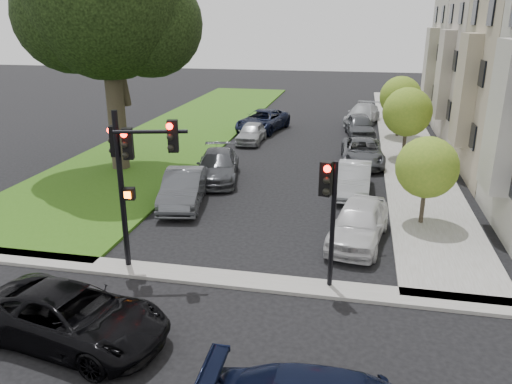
% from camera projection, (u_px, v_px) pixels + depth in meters
% --- Properties ---
extents(ground, '(140.00, 140.00, 0.00)m').
position_uv_depth(ground, '(220.00, 316.00, 14.02)').
color(ground, black).
rests_on(ground, ground).
extents(grass_strip, '(8.00, 44.00, 0.12)m').
position_uv_depth(grass_strip, '(191.00, 128.00, 37.91)').
color(grass_strip, '#2D5713').
rests_on(grass_strip, ground).
extents(sidewalk_right, '(3.50, 44.00, 0.12)m').
position_uv_depth(sidewalk_right, '(405.00, 137.00, 34.91)').
color(sidewalk_right, gray).
rests_on(sidewalk_right, ground).
extents(sidewalk_cross, '(60.00, 1.00, 0.12)m').
position_uv_depth(sidewalk_cross, '(237.00, 280.00, 15.85)').
color(sidewalk_cross, gray).
rests_on(sidewalk_cross, ground).
extents(house_d, '(7.70, 7.55, 15.97)m').
position_uv_depth(house_d, '(486.00, 32.00, 37.57)').
color(house_d, tan).
rests_on(house_d, ground).
extents(small_tree_a, '(2.43, 2.43, 3.64)m').
position_uv_depth(small_tree_a, '(427.00, 167.00, 19.45)').
color(small_tree_a, '#373125').
rests_on(small_tree_a, ground).
extents(small_tree_b, '(2.82, 2.82, 4.23)m').
position_uv_depth(small_tree_b, '(407.00, 112.00, 28.74)').
color(small_tree_b, '#373125').
rests_on(small_tree_b, ground).
extents(small_tree_c, '(2.82, 2.82, 4.24)m').
position_uv_depth(small_tree_c, '(401.00, 97.00, 34.20)').
color(small_tree_c, '#373125').
rests_on(small_tree_c, ground).
extents(traffic_signal_main, '(2.60, 0.77, 5.31)m').
position_uv_depth(traffic_signal_main, '(132.00, 163.00, 15.53)').
color(traffic_signal_main, black).
rests_on(traffic_signal_main, ground).
extents(traffic_signal_secondary, '(0.55, 0.44, 4.09)m').
position_uv_depth(traffic_signal_secondary, '(329.00, 202.00, 14.58)').
color(traffic_signal_secondary, black).
rests_on(traffic_signal_secondary, ground).
extents(car_cross_near, '(5.50, 3.25, 1.43)m').
position_uv_depth(car_cross_near, '(72.00, 316.00, 12.75)').
color(car_cross_near, black).
rests_on(car_cross_near, ground).
extents(car_parked_0, '(2.55, 4.81, 1.56)m').
position_uv_depth(car_parked_0, '(359.00, 223.00, 18.44)').
color(car_parked_0, silver).
rests_on(car_parked_0, ground).
extents(car_parked_1, '(1.66, 4.44, 1.45)m').
position_uv_depth(car_parked_1, '(354.00, 179.00, 23.60)').
color(car_parked_1, '#999BA0').
rests_on(car_parked_1, ground).
extents(car_parked_2, '(2.58, 5.14, 1.40)m').
position_uv_depth(car_parked_2, '(362.00, 152.00, 28.53)').
color(car_parked_2, '#3F4247').
rests_on(car_parked_2, ground).
extents(car_parked_3, '(2.40, 4.74, 1.55)m').
position_uv_depth(car_parked_3, '(360.00, 126.00, 35.14)').
color(car_parked_3, '#3F4247').
rests_on(car_parked_3, ground).
extents(car_parked_4, '(3.08, 5.50, 1.51)m').
position_uv_depth(car_parked_4, '(362.00, 114.00, 39.38)').
color(car_parked_4, '#999BA0').
rests_on(car_parked_4, ground).
extents(car_parked_5, '(2.46, 4.93, 1.55)m').
position_uv_depth(car_parked_5, '(184.00, 188.00, 22.18)').
color(car_parked_5, '#3F4247').
rests_on(car_parked_5, ground).
extents(car_parked_6, '(2.99, 5.36, 1.47)m').
position_uv_depth(car_parked_6, '(218.00, 166.00, 25.71)').
color(car_parked_6, '#3F4247').
rests_on(car_parked_6, ground).
extents(car_parked_7, '(1.63, 3.95, 1.34)m').
position_uv_depth(car_parked_7, '(251.00, 133.00, 33.46)').
color(car_parked_7, '#999BA0').
rests_on(car_parked_7, ground).
extents(car_parked_8, '(3.67, 5.99, 1.55)m').
position_uv_depth(car_parked_8, '(263.00, 121.00, 36.77)').
color(car_parked_8, black).
rests_on(car_parked_8, ground).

